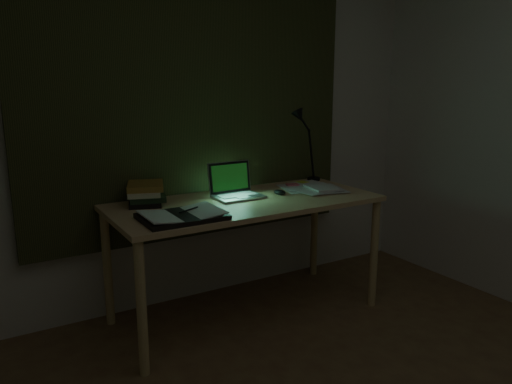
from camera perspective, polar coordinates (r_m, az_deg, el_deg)
wall_back at (r=3.27m, az=-7.28°, el=8.95°), size 3.50×0.00×2.50m
curtain at (r=3.23m, az=-7.09°, el=12.46°), size 2.20×0.06×2.00m
desk at (r=3.13m, az=-1.14°, el=-7.60°), size 1.63×0.71×0.75m
laptop at (r=3.06m, az=-2.01°, el=1.25°), size 0.30×0.34×0.21m
open_textbook at (r=2.65m, az=-8.44°, el=-2.66°), size 0.43×0.31×0.04m
book_stack at (r=2.98m, az=-12.49°, el=-0.18°), size 0.24×0.27×0.13m
loose_papers at (r=3.30m, az=6.51°, el=0.31°), size 0.44×0.45×0.02m
mouse at (r=3.16m, az=2.72°, el=-0.04°), size 0.07×0.10×0.03m
sticky_yellow at (r=3.51m, az=5.32°, el=1.06°), size 0.08×0.08×0.01m
sticky_pink at (r=3.42m, az=4.21°, el=0.77°), size 0.10×0.10×0.02m
desk_lamp at (r=3.61m, az=6.71°, el=5.29°), size 0.34×0.27×0.50m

